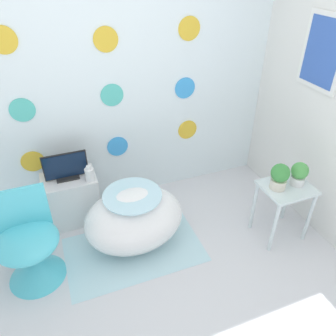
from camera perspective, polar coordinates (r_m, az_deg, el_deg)
name	(u,v)px	position (r m, az deg, el deg)	size (l,w,h in m)	color
ground_plane	(179,332)	(2.58, 1.86, -26.63)	(12.00, 12.00, 0.00)	silver
wall_back_dotted	(108,77)	(3.03, -10.44, 15.27)	(4.23, 0.05, 2.60)	white
wall_right	(325,85)	(3.08, 25.67, 12.93)	(0.06, 2.66, 2.60)	silver
rug	(134,249)	(3.04, -5.94, -13.91)	(1.19, 0.72, 0.01)	silver
bathtub	(134,220)	(2.88, -5.90, -8.94)	(0.86, 0.60, 0.59)	white
chair	(31,253)	(2.86, -22.71, -13.51)	(0.48, 0.48, 0.76)	#4CC6DB
tv_cabinet	(72,198)	(3.29, -16.32, -5.12)	(0.49, 0.35, 0.49)	silver
tv	(66,168)	(3.09, -17.37, 0.06)	(0.39, 0.12, 0.26)	black
vase	(90,174)	(3.03, -13.47, -1.04)	(0.09, 0.09, 0.15)	white
side_table	(285,197)	(3.05, 19.66, -4.75)	(0.42, 0.36, 0.55)	silver
potted_plant_left	(280,176)	(2.87, 18.88, -1.33)	(0.16, 0.16, 0.23)	beige
potted_plant_right	(299,173)	(2.98, 21.88, -0.87)	(0.14, 0.14, 0.21)	white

